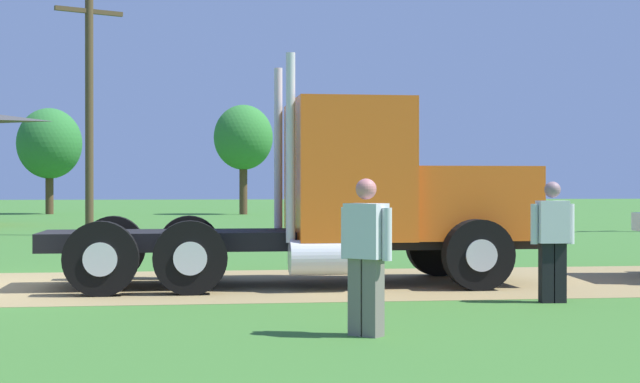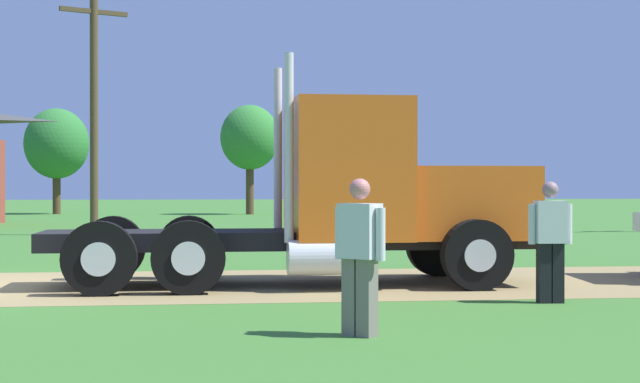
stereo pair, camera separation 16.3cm
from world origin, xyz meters
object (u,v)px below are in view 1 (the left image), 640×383
object	(u,v)px
visitor_standing_near	(552,238)
visitor_walking_mid	(366,252)
utility_pole_near	(89,106)
truck_foreground_white	(356,199)

from	to	relation	value
visitor_standing_near	visitor_walking_mid	xyz separation A→B (m)	(-2.98, -2.52, 0.01)
visitor_walking_mid	utility_pole_near	size ratio (longest dim) A/B	0.21
truck_foreground_white	utility_pole_near	distance (m)	17.35
visitor_walking_mid	utility_pole_near	xyz separation A→B (m)	(-5.04, 21.38, 3.22)
visitor_standing_near	utility_pole_near	size ratio (longest dim) A/B	0.21
visitor_walking_mid	utility_pole_near	distance (m)	22.20
truck_foreground_white	visitor_walking_mid	xyz separation A→B (m)	(-0.79, -5.27, -0.47)
truck_foreground_white	visitor_walking_mid	distance (m)	5.35
visitor_standing_near	utility_pole_near	xyz separation A→B (m)	(-8.03, 18.87, 3.23)
visitor_walking_mid	utility_pole_near	bearing A→B (deg)	103.27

